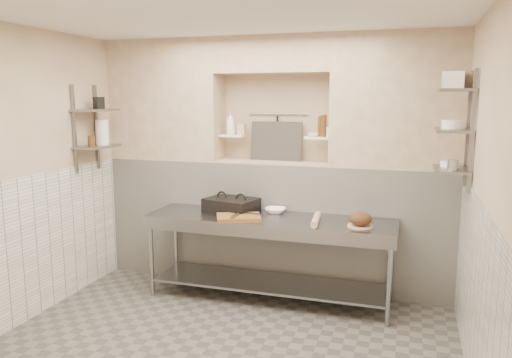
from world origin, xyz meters
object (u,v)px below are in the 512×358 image
at_px(panini_press, 231,205).
at_px(bottle_soap, 231,123).
at_px(cutting_board, 239,217).
at_px(jug_left, 102,132).
at_px(mixing_bowl, 275,210).
at_px(rolling_pin, 316,220).
at_px(bowl_alcove, 313,135).
at_px(bread_loaf, 361,219).
at_px(prep_table, 269,242).

height_order(panini_press, bottle_soap, bottle_soap).
distance_m(cutting_board, jug_left, 1.87).
xyz_separation_m(mixing_bowl, rolling_pin, (0.50, -0.30, 0.01)).
distance_m(cutting_board, bowl_alcove, 1.25).
bearing_deg(panini_press, rolling_pin, 1.37).
xyz_separation_m(bread_loaf, bottle_soap, (-1.56, 0.63, 0.86)).
bearing_deg(cutting_board, panini_press, 121.77).
height_order(panini_press, rolling_pin, panini_press).
height_order(bottle_soap, jug_left, bottle_soap).
distance_m(bread_loaf, jug_left, 3.00).
xyz_separation_m(rolling_pin, bread_loaf, (0.44, -0.02, 0.05)).
height_order(cutting_board, bottle_soap, bottle_soap).
bearing_deg(jug_left, bowl_alcove, 14.36).
height_order(mixing_bowl, jug_left, jug_left).
height_order(bread_loaf, bottle_soap, bottle_soap).
bearing_deg(jug_left, bread_loaf, -1.27).
relative_size(cutting_board, bowl_alcove, 3.55).
distance_m(rolling_pin, bowl_alcove, 1.03).
relative_size(bread_loaf, jug_left, 0.78).
distance_m(bread_loaf, bottle_soap, 1.90).
height_order(cutting_board, mixing_bowl, mixing_bowl).
relative_size(rolling_pin, bowl_alcove, 3.65).
height_order(rolling_pin, jug_left, jug_left).
relative_size(panini_press, cutting_board, 1.38).
bearing_deg(prep_table, bottle_soap, 138.94).
relative_size(rolling_pin, bread_loaf, 2.09).
relative_size(mixing_bowl, rolling_pin, 0.49).
height_order(rolling_pin, bread_loaf, bread_loaf).
bearing_deg(prep_table, mixing_bowl, 88.37).
bearing_deg(bowl_alcove, jug_left, -165.64).
xyz_separation_m(rolling_pin, jug_left, (-2.46, 0.05, 0.82)).
height_order(panini_press, bowl_alcove, bowl_alcove).
relative_size(panini_press, bread_loaf, 2.82).
xyz_separation_m(prep_table, cutting_board, (-0.28, -0.16, 0.28)).
bearing_deg(bottle_soap, panini_press, -69.52).
bearing_deg(jug_left, prep_table, 0.83).
height_order(cutting_board, bread_loaf, bread_loaf).
bearing_deg(panini_press, bottle_soap, 124.95).
bearing_deg(cutting_board, bread_loaf, 3.25).
xyz_separation_m(mixing_bowl, bottle_soap, (-0.63, 0.31, 0.92)).
bearing_deg(panini_press, prep_table, -3.44).
bearing_deg(bread_loaf, jug_left, 178.73).
bearing_deg(rolling_pin, jug_left, 178.91).
bearing_deg(bread_loaf, bowl_alcove, 132.66).
bearing_deg(mixing_bowl, panini_press, -171.27).
distance_m(prep_table, mixing_bowl, 0.36).
distance_m(prep_table, rolling_pin, 0.59).
distance_m(prep_table, panini_press, 0.60).
relative_size(prep_table, mixing_bowl, 11.55).
bearing_deg(jug_left, cutting_board, -4.58).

